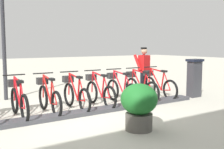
# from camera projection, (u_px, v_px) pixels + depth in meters

# --- Properties ---
(ground_plane) EXTENTS (60.00, 60.00, 0.00)m
(ground_plane) POSITION_uv_depth(u_px,v_px,m) (80.00, 115.00, 6.91)
(ground_plane) COLOR beige
(dock_rail_base) EXTENTS (0.44, 7.60, 0.10)m
(dock_rail_base) POSITION_uv_depth(u_px,v_px,m) (80.00, 113.00, 6.90)
(dock_rail_base) COLOR #47474C
(dock_rail_base) RESTS_ON ground
(payment_kiosk) EXTENTS (0.36, 0.52, 1.28)m
(payment_kiosk) POSITION_uv_depth(u_px,v_px,m) (194.00, 77.00, 9.24)
(payment_kiosk) COLOR #38383D
(payment_kiosk) RESTS_ON ground
(bike_docked_0) EXTENTS (1.72, 0.54, 1.02)m
(bike_docked_0) POSITION_uv_depth(u_px,v_px,m) (158.00, 85.00, 9.13)
(bike_docked_0) COLOR black
(bike_docked_0) RESTS_ON ground
(bike_docked_1) EXTENTS (1.72, 0.54, 1.02)m
(bike_docked_1) POSITION_uv_depth(u_px,v_px,m) (140.00, 87.00, 8.72)
(bike_docked_1) COLOR black
(bike_docked_1) RESTS_ON ground
(bike_docked_2) EXTENTS (1.72, 0.54, 1.02)m
(bike_docked_2) POSITION_uv_depth(u_px,v_px,m) (121.00, 89.00, 8.31)
(bike_docked_2) COLOR black
(bike_docked_2) RESTS_ON ground
(bike_docked_3) EXTENTS (1.72, 0.54, 1.02)m
(bike_docked_3) POSITION_uv_depth(u_px,v_px,m) (99.00, 91.00, 7.89)
(bike_docked_3) COLOR black
(bike_docked_3) RESTS_ON ground
(bike_docked_4) EXTENTS (1.72, 0.54, 1.02)m
(bike_docked_4) POSITION_uv_depth(u_px,v_px,m) (75.00, 94.00, 7.48)
(bike_docked_4) COLOR black
(bike_docked_4) RESTS_ON ground
(bike_docked_5) EXTENTS (1.72, 0.54, 1.02)m
(bike_docked_5) POSITION_uv_depth(u_px,v_px,m) (48.00, 97.00, 7.06)
(bike_docked_5) COLOR black
(bike_docked_5) RESTS_ON ground
(bike_docked_6) EXTENTS (1.72, 0.54, 1.02)m
(bike_docked_6) POSITION_uv_depth(u_px,v_px,m) (18.00, 100.00, 6.65)
(bike_docked_6) COLOR black
(bike_docked_6) RESTS_ON ground
(worker_near_rack) EXTENTS (0.51, 0.68, 1.66)m
(worker_near_rack) POSITION_uv_depth(u_px,v_px,m) (144.00, 68.00, 9.98)
(worker_near_rack) COLOR white
(worker_near_rack) RESTS_ON ground
(lamp_post) EXTENTS (0.32, 0.32, 4.13)m
(lamp_post) POSITION_uv_depth(u_px,v_px,m) (3.00, 15.00, 8.54)
(lamp_post) COLOR #2D2D33
(lamp_post) RESTS_ON ground
(planter_bush) EXTENTS (0.76, 0.76, 0.97)m
(planter_bush) POSITION_uv_depth(u_px,v_px,m) (139.00, 104.00, 5.63)
(planter_bush) COLOR #59544C
(planter_bush) RESTS_ON ground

